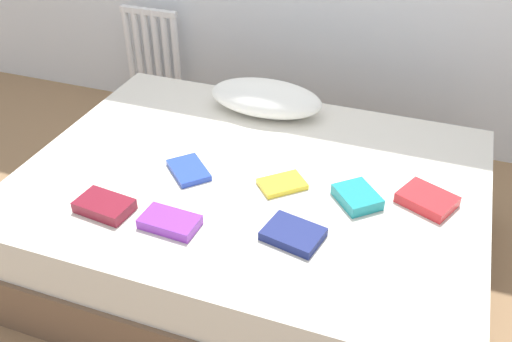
# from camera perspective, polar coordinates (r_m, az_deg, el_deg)

# --- Properties ---
(ground_plane) EXTENTS (8.00, 8.00, 0.00)m
(ground_plane) POSITION_cam_1_polar(r_m,az_deg,el_deg) (2.72, -0.36, -8.90)
(ground_plane) COLOR #93704C
(bed) EXTENTS (2.00, 1.50, 0.50)m
(bed) POSITION_cam_1_polar(r_m,az_deg,el_deg) (2.55, -0.38, -4.90)
(bed) COLOR brown
(bed) RESTS_ON ground
(radiator) EXTENTS (0.40, 0.04, 0.59)m
(radiator) POSITION_cam_1_polar(r_m,az_deg,el_deg) (3.84, -10.58, 11.93)
(radiator) COLOR white
(radiator) RESTS_ON ground
(pillow) EXTENTS (0.58, 0.30, 0.16)m
(pillow) POSITION_cam_1_polar(r_m,az_deg,el_deg) (2.82, 1.02, 7.51)
(pillow) COLOR white
(pillow) RESTS_ON bed
(textbook_teal) EXTENTS (0.23, 0.23, 0.05)m
(textbook_teal) POSITION_cam_1_polar(r_m,az_deg,el_deg) (2.26, 10.35, -2.64)
(textbook_teal) COLOR teal
(textbook_teal) RESTS_ON bed
(textbook_maroon) EXTENTS (0.23, 0.16, 0.05)m
(textbook_maroon) POSITION_cam_1_polar(r_m,az_deg,el_deg) (2.26, -15.30, -3.47)
(textbook_maroon) COLOR maroon
(textbook_maroon) RESTS_ON bed
(textbook_purple) EXTENTS (0.23, 0.14, 0.04)m
(textbook_purple) POSITION_cam_1_polar(r_m,az_deg,el_deg) (2.13, -8.85, -5.20)
(textbook_purple) COLOR purple
(textbook_purple) RESTS_ON bed
(textbook_blue) EXTENTS (0.24, 0.24, 0.03)m
(textbook_blue) POSITION_cam_1_polar(r_m,az_deg,el_deg) (2.41, -6.94, 0.09)
(textbook_blue) COLOR #2847B7
(textbook_blue) RESTS_ON bed
(textbook_navy) EXTENTS (0.24, 0.20, 0.04)m
(textbook_navy) POSITION_cam_1_polar(r_m,az_deg,el_deg) (2.07, 3.84, -6.48)
(textbook_navy) COLOR navy
(textbook_navy) RESTS_ON bed
(textbook_red) EXTENTS (0.25, 0.23, 0.04)m
(textbook_red) POSITION_cam_1_polar(r_m,az_deg,el_deg) (2.32, 17.17, -2.82)
(textbook_red) COLOR red
(textbook_red) RESTS_ON bed
(textbook_yellow) EXTENTS (0.22, 0.22, 0.02)m
(textbook_yellow) POSITION_cam_1_polar(r_m,az_deg,el_deg) (2.32, 2.71, -1.35)
(textbook_yellow) COLOR yellow
(textbook_yellow) RESTS_ON bed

